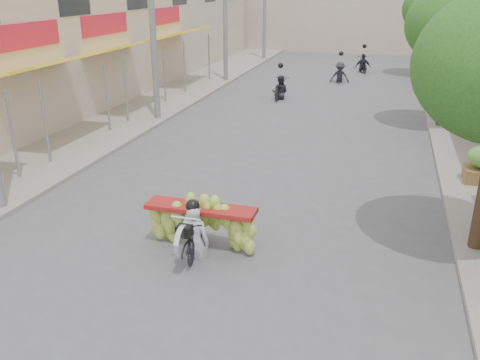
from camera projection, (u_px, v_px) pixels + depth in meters
name	position (u px, v px, depth m)	size (l,w,h in m)	color
ground	(151.00, 322.00, 8.32)	(120.00, 120.00, 0.00)	#56565B
sidewalk_left	(154.00, 101.00, 23.54)	(4.00, 60.00, 0.12)	gray
sidewalk_right	(480.00, 123.00, 19.90)	(4.00, 60.00, 0.12)	gray
shophouse_row_left	(39.00, 35.00, 22.85)	(9.77, 40.00, 6.00)	#C1AD98
far_building	(353.00, 5.00, 41.05)	(20.00, 6.00, 7.00)	#C1AD98
utility_pole_mid	(152.00, 16.00, 19.00)	(0.60, 0.24, 8.00)	slate
utility_pole_far	(225.00, 6.00, 27.05)	(0.60, 0.24, 8.00)	slate
utility_pole_back	(265.00, 1.00, 35.10)	(0.60, 0.24, 8.00)	slate
street_tree_mid	(454.00, 25.00, 18.07)	(3.40, 3.40, 5.25)	#3A2719
street_tree_far	(433.00, 9.00, 28.81)	(3.40, 3.40, 5.25)	#3A2719
produce_crate_far	(458.00, 100.00, 20.77)	(1.20, 0.88, 1.16)	brown
banana_motorbike	(197.00, 220.00, 10.27)	(2.30, 1.75, 2.10)	black
pedestrian	(463.00, 101.00, 19.72)	(0.80, 0.49, 1.58)	white
bg_motorbike_a	(280.00, 84.00, 23.97)	(0.81, 1.71, 1.95)	black
bg_motorbike_b	(340.00, 67.00, 27.92)	(1.10, 1.67, 1.95)	black
bg_motorbike_c	(363.00, 59.00, 31.14)	(1.08, 1.74, 1.95)	black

